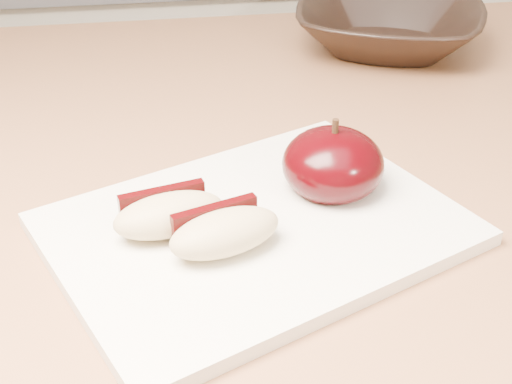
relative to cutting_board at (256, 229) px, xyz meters
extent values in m
cube|color=silver|center=(-0.08, 0.85, -0.46)|extent=(2.40, 0.60, 0.90)
cube|color=#8C5D3D|center=(-0.08, 0.15, -0.03)|extent=(1.64, 0.64, 0.04)
cube|color=white|center=(0.00, 0.00, 0.00)|extent=(0.33, 0.29, 0.01)
ellipsoid|color=black|center=(0.06, 0.04, 0.02)|extent=(0.10, 0.10, 0.05)
cylinder|color=black|center=(0.06, 0.04, 0.06)|extent=(0.00, 0.00, 0.01)
ellipsoid|color=tan|center=(-0.06, 0.00, 0.02)|extent=(0.08, 0.05, 0.03)
cube|color=black|center=(-0.06, 0.01, 0.02)|extent=(0.06, 0.02, 0.03)
ellipsoid|color=tan|center=(-0.02, -0.03, 0.02)|extent=(0.08, 0.06, 0.03)
cube|color=black|center=(-0.03, -0.01, 0.02)|extent=(0.06, 0.03, 0.03)
imported|color=black|center=(0.20, 0.34, 0.02)|extent=(0.27, 0.27, 0.05)
camera|label=1|loc=(-0.06, -0.40, 0.29)|focal=50.00mm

